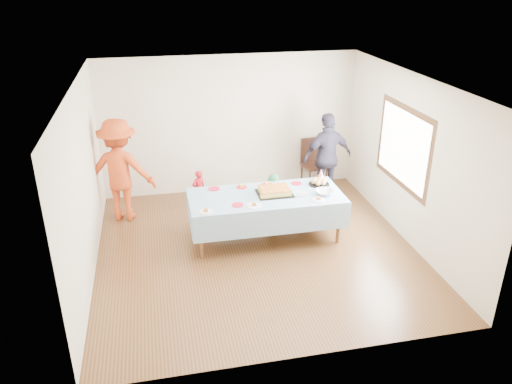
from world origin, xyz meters
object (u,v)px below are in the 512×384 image
(party_table, at_px, (266,198))
(dining_chair, at_px, (313,160))
(adult_left, at_px, (120,170))
(birthday_cake, at_px, (275,191))

(party_table, bearing_deg, dining_chair, 53.47)
(party_table, bearing_deg, adult_left, 151.93)
(party_table, relative_size, birthday_cake, 4.36)
(dining_chair, bearing_deg, birthday_cake, -132.09)
(party_table, xyz_separation_m, birthday_cake, (0.15, 0.02, 0.10))
(birthday_cake, xyz_separation_m, dining_chair, (1.28, 1.91, -0.27))
(party_table, bearing_deg, birthday_cake, 8.64)
(party_table, height_order, adult_left, adult_left)
(birthday_cake, xyz_separation_m, adult_left, (-2.48, 1.22, 0.09))
(party_table, relative_size, adult_left, 1.35)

